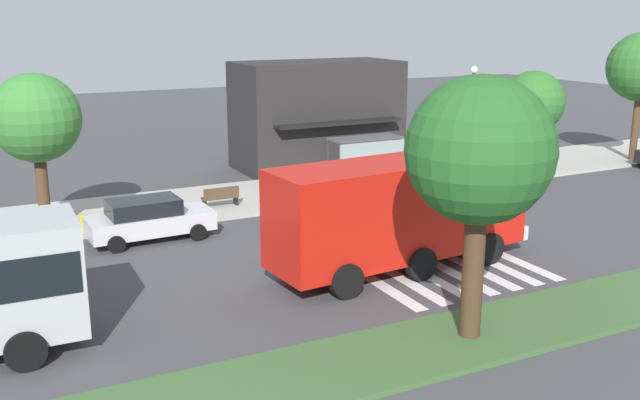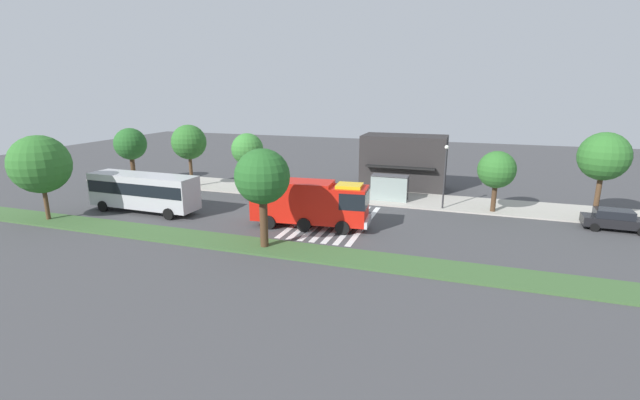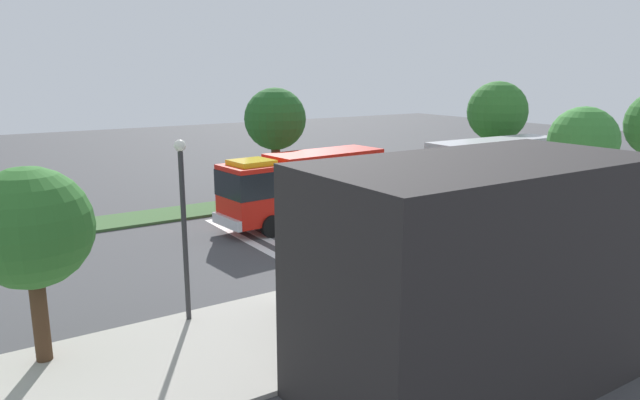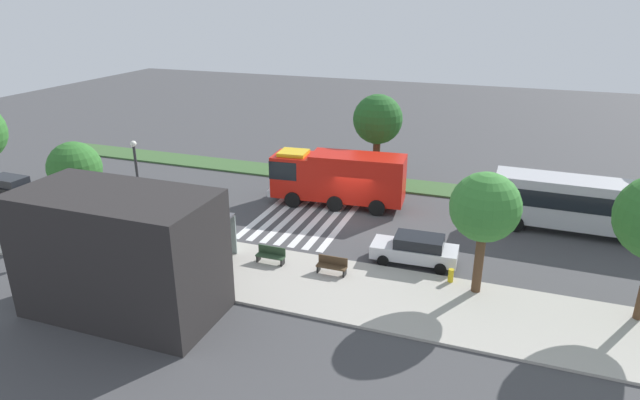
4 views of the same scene
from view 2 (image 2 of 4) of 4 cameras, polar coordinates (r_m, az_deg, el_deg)
ground_plane at (r=37.26m, az=-2.39°, el=-2.37°), size 120.00×120.00×0.00m
sidewalk at (r=45.43m, az=1.69°, el=0.82°), size 60.00×5.91×0.14m
median_strip at (r=30.72m, az=-7.49°, el=-6.08°), size 60.00×3.00×0.14m
crosswalk at (r=36.38m, az=1.75°, el=-2.78°), size 5.85×10.84×0.01m
fire_truck at (r=34.26m, az=-1.00°, el=-0.23°), size 9.53×3.41×3.71m
parked_car_west at (r=43.36m, az=-6.64°, el=1.11°), size 4.71×2.19×1.62m
parked_car_mid at (r=40.93m, az=34.18°, el=-2.15°), size 4.74×2.14×1.64m
transit_bus at (r=41.64m, az=-22.09°, el=1.24°), size 10.26×3.04×3.40m
bus_stop_shelter at (r=42.51m, az=9.05°, el=2.20°), size 3.50×1.40×2.46m
bench_near_shelter at (r=43.59m, az=3.80°, el=0.91°), size 1.60×0.50×0.90m
bench_west_of_shelter at (r=44.60m, az=-0.57°, el=1.26°), size 1.60×0.50×0.90m
street_lamp at (r=40.54m, az=16.04°, el=3.64°), size 0.36×0.36×5.75m
storefront_building at (r=48.46m, az=10.89°, el=4.87°), size 8.91×5.26×5.85m
sidewalk_tree_far_west at (r=54.84m, az=-23.56°, el=6.70°), size 3.62×3.62×6.22m
sidewalk_tree_west at (r=49.82m, az=-16.78°, el=7.24°), size 3.75×3.75×6.81m
sidewalk_tree_center at (r=46.15m, az=-9.48°, el=6.51°), size 3.31×3.31×6.12m
sidewalk_tree_east at (r=40.92m, az=22.12°, el=3.66°), size 3.24×3.24×5.38m
sidewalk_tree_far_east at (r=41.93m, az=33.14°, el=4.76°), size 3.88×3.88×7.25m
median_tree_far_west at (r=42.08m, az=-32.79°, el=3.95°), size 4.71×4.71×7.00m
median_tree_west at (r=29.30m, az=-7.56°, el=2.96°), size 3.73×3.73×6.80m
fire_hydrant at (r=45.85m, az=-8.14°, el=1.35°), size 0.28×0.28×0.70m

